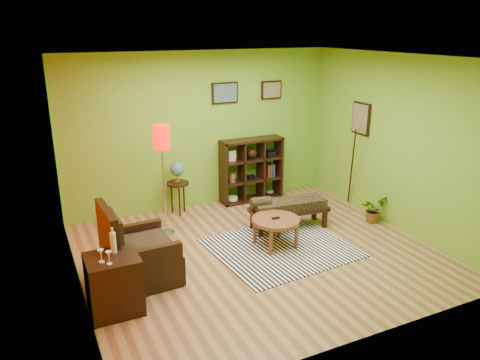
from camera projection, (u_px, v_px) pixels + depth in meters
name	position (u px, v px, depth m)	size (l,w,h in m)	color
ground	(259.00, 253.00, 6.91)	(5.00, 5.00, 0.00)	#AC7C4E
room_shell	(254.00, 134.00, 6.32)	(5.04, 4.54, 2.82)	#72B229
zebra_rug	(281.00, 248.00, 7.06)	(1.98, 1.76, 0.01)	white
coffee_table	(276.00, 222.00, 7.02)	(0.72, 0.72, 0.46)	brown
armchair	(137.00, 258.00, 6.07)	(0.93, 0.94, 1.08)	black
side_cabinet	(114.00, 284.00, 5.40)	(0.59, 0.54, 1.01)	black
floor_lamp	(162.00, 147.00, 7.09)	(0.27, 0.27, 1.78)	silver
globe_table	(177.00, 175.00, 8.14)	(0.39, 0.39, 0.95)	black
cube_shelf	(252.00, 170.00, 8.84)	(1.20, 0.35, 1.20)	black
bench	(287.00, 206.00, 7.64)	(1.34, 0.60, 0.60)	black
potted_plant	(373.00, 212.00, 7.97)	(0.40, 0.44, 0.35)	#26661E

